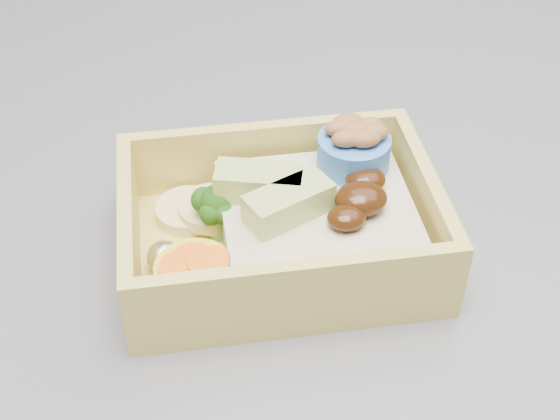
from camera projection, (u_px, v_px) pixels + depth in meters
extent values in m
cube|color=brown|center=(223.00, 6.00, 1.64)|extent=(3.20, 0.60, 0.90)
cube|color=#38383D|center=(450.00, 376.00, 0.38)|extent=(1.24, 0.84, 0.04)
cube|color=#D1BD56|center=(280.00, 249.00, 0.41)|extent=(0.16, 0.12, 0.01)
cube|color=#D1BD56|center=(265.00, 153.00, 0.44)|extent=(0.16, 0.01, 0.04)
cube|color=#D1BD56|center=(298.00, 294.00, 0.36)|extent=(0.16, 0.01, 0.04)
cube|color=#D1BD56|center=(424.00, 201.00, 0.41)|extent=(0.01, 0.10, 0.04)
cube|color=#D1BD56|center=(129.00, 232.00, 0.39)|extent=(0.01, 0.10, 0.04)
cube|color=tan|center=(317.00, 223.00, 0.40)|extent=(0.10, 0.09, 0.02)
ellipsoid|color=black|center=(361.00, 199.00, 0.39)|extent=(0.03, 0.02, 0.01)
ellipsoid|color=black|center=(365.00, 180.00, 0.40)|extent=(0.02, 0.02, 0.01)
ellipsoid|color=black|center=(346.00, 218.00, 0.38)|extent=(0.02, 0.02, 0.01)
cube|color=#B0CA69|center=(289.00, 203.00, 0.38)|extent=(0.05, 0.04, 0.02)
cube|color=#B0CA69|center=(259.00, 183.00, 0.40)|extent=(0.05, 0.03, 0.02)
cylinder|color=#68A659|center=(218.00, 225.00, 0.41)|extent=(0.01, 0.01, 0.01)
sphere|color=#1F4F12|center=(217.00, 202.00, 0.40)|extent=(0.02, 0.02, 0.02)
sphere|color=#1F4F12|center=(230.00, 199.00, 0.40)|extent=(0.01, 0.01, 0.01)
sphere|color=#1F4F12|center=(204.00, 200.00, 0.40)|extent=(0.01, 0.01, 0.01)
sphere|color=#1F4F12|center=(223.00, 213.00, 0.40)|extent=(0.01, 0.01, 0.01)
sphere|color=#1F4F12|center=(211.00, 213.00, 0.40)|extent=(0.01, 0.01, 0.01)
sphere|color=#1F4F12|center=(216.00, 196.00, 0.41)|extent=(0.01, 0.01, 0.01)
cylinder|color=yellow|center=(195.00, 278.00, 0.38)|extent=(0.04, 0.04, 0.02)
cylinder|color=orange|center=(193.00, 259.00, 0.37)|extent=(0.02, 0.02, 0.00)
cylinder|color=orange|center=(181.00, 267.00, 0.37)|extent=(0.02, 0.02, 0.00)
cylinder|color=orange|center=(209.00, 263.00, 0.37)|extent=(0.02, 0.02, 0.00)
cylinder|color=#D7B87C|center=(188.00, 211.00, 0.42)|extent=(0.04, 0.04, 0.01)
cylinder|color=#D7B87C|center=(211.00, 209.00, 0.42)|extent=(0.04, 0.04, 0.01)
ellipsoid|color=silver|center=(238.00, 190.00, 0.43)|extent=(0.02, 0.02, 0.02)
ellipsoid|color=silver|center=(164.00, 257.00, 0.39)|extent=(0.02, 0.02, 0.02)
cylinder|color=#3D78D3|center=(354.00, 152.00, 0.41)|extent=(0.04, 0.04, 0.02)
ellipsoid|color=brown|center=(355.00, 131.00, 0.41)|extent=(0.02, 0.01, 0.01)
ellipsoid|color=brown|center=(368.00, 126.00, 0.41)|extent=(0.02, 0.01, 0.01)
ellipsoid|color=brown|center=(340.00, 128.00, 0.41)|extent=(0.02, 0.01, 0.01)
ellipsoid|color=brown|center=(365.00, 139.00, 0.40)|extent=(0.02, 0.01, 0.01)
ellipsoid|color=brown|center=(347.00, 138.00, 0.40)|extent=(0.02, 0.01, 0.01)
ellipsoid|color=brown|center=(373.00, 133.00, 0.40)|extent=(0.02, 0.01, 0.01)
ellipsoid|color=brown|center=(348.00, 122.00, 0.41)|extent=(0.02, 0.01, 0.01)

